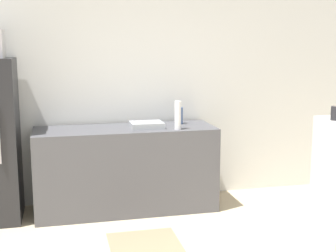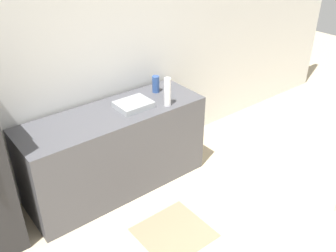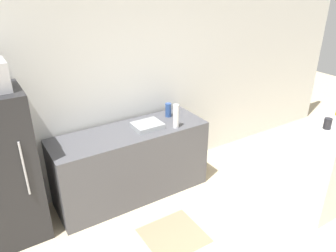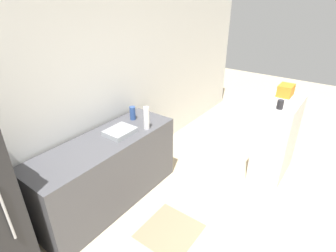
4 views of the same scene
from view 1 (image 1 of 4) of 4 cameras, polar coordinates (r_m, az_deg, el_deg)
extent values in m
cube|color=silver|center=(5.19, -6.12, 5.02)|extent=(8.00, 0.06, 2.60)
cube|color=#4C4C51|center=(4.97, -5.15, -5.26)|extent=(1.87, 0.63, 0.88)
cube|color=#9EA3A8|center=(4.86, -2.62, 0.14)|extent=(0.34, 0.28, 0.06)
cylinder|color=silver|center=(4.74, 1.21, 1.31)|extent=(0.07, 0.07, 0.29)
cylinder|color=#2D4C8C|center=(5.09, 1.38, 1.27)|extent=(0.08, 0.08, 0.18)
cylinder|color=#232328|center=(3.92, 19.77, 1.47)|extent=(0.08, 0.08, 0.11)
cube|color=#937A5B|center=(4.27, -2.86, -14.10)|extent=(0.62, 0.60, 0.01)
camera|label=2|loc=(2.27, -41.33, 28.97)|focal=40.00mm
camera|label=3|loc=(1.96, -43.15, 32.42)|focal=35.00mm
camera|label=4|loc=(2.88, -36.00, 21.27)|focal=28.00mm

